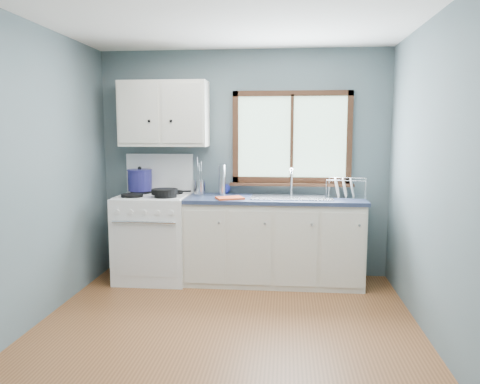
# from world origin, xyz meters

# --- Properties ---
(floor) EXTENTS (3.20, 3.60, 0.02)m
(floor) POSITION_xyz_m (0.00, 0.00, -0.01)
(floor) COLOR brown
(floor) RESTS_ON ground
(ceiling) EXTENTS (3.20, 3.60, 0.02)m
(ceiling) POSITION_xyz_m (0.00, 0.00, 2.51)
(ceiling) COLOR white
(ceiling) RESTS_ON wall_back
(wall_back) EXTENTS (3.20, 0.02, 2.50)m
(wall_back) POSITION_xyz_m (0.00, 1.81, 1.25)
(wall_back) COLOR slate
(wall_back) RESTS_ON ground
(wall_front) EXTENTS (3.20, 0.02, 2.50)m
(wall_front) POSITION_xyz_m (0.00, -1.81, 1.25)
(wall_front) COLOR slate
(wall_front) RESTS_ON ground
(wall_left) EXTENTS (0.02, 3.60, 2.50)m
(wall_left) POSITION_xyz_m (-1.61, 0.00, 1.25)
(wall_left) COLOR slate
(wall_left) RESTS_ON ground
(wall_right) EXTENTS (0.02, 3.60, 2.50)m
(wall_right) POSITION_xyz_m (1.61, 0.00, 1.25)
(wall_right) COLOR slate
(wall_right) RESTS_ON ground
(gas_range) EXTENTS (0.76, 0.69, 1.36)m
(gas_range) POSITION_xyz_m (-0.95, 1.47, 0.49)
(gas_range) COLOR white
(gas_range) RESTS_ON floor
(base_cabinets) EXTENTS (1.85, 0.60, 0.88)m
(base_cabinets) POSITION_xyz_m (0.36, 1.49, 0.41)
(base_cabinets) COLOR silver
(base_cabinets) RESTS_ON floor
(countertop) EXTENTS (1.89, 0.64, 0.04)m
(countertop) POSITION_xyz_m (0.36, 1.49, 0.90)
(countertop) COLOR #202B45
(countertop) RESTS_ON base_cabinets
(sink) EXTENTS (0.84, 0.46, 0.44)m
(sink) POSITION_xyz_m (0.54, 1.49, 0.86)
(sink) COLOR silver
(sink) RESTS_ON countertop
(window) EXTENTS (1.36, 0.10, 1.03)m
(window) POSITION_xyz_m (0.54, 1.77, 1.48)
(window) COLOR #9EC6A8
(window) RESTS_ON wall_back
(upper_cabinets) EXTENTS (0.95, 0.35, 0.70)m
(upper_cabinets) POSITION_xyz_m (-0.85, 1.63, 1.80)
(upper_cabinets) COLOR silver
(upper_cabinets) RESTS_ON wall_back
(skillet) EXTENTS (0.44, 0.33, 0.05)m
(skillet) POSITION_xyz_m (-0.78, 1.33, 0.99)
(skillet) COLOR black
(skillet) RESTS_ON gas_range
(stockpot) EXTENTS (0.30, 0.30, 0.27)m
(stockpot) POSITION_xyz_m (-1.13, 1.60, 1.08)
(stockpot) COLOR navy
(stockpot) RESTS_ON gas_range
(utensil_crock) EXTENTS (0.14, 0.14, 0.41)m
(utensil_crock) POSITION_xyz_m (-0.47, 1.65, 1.00)
(utensil_crock) COLOR silver
(utensil_crock) RESTS_ON countertop
(thermos) EXTENTS (0.09, 0.09, 0.33)m
(thermos) POSITION_xyz_m (-0.22, 1.62, 1.09)
(thermos) COLOR silver
(thermos) RESTS_ON countertop
(soap_bottle) EXTENTS (0.11, 0.11, 0.28)m
(soap_bottle) POSITION_xyz_m (-0.20, 1.73, 1.06)
(soap_bottle) COLOR #1F2AA2
(soap_bottle) RESTS_ON countertop
(dish_towel) EXTENTS (0.32, 0.28, 0.02)m
(dish_towel) POSITION_xyz_m (-0.10, 1.33, 0.93)
(dish_towel) COLOR #C74521
(dish_towel) RESTS_ON countertop
(dish_rack) EXTENTS (0.46, 0.38, 0.21)m
(dish_rack) POSITION_xyz_m (1.10, 1.55, 0.98)
(dish_rack) COLOR silver
(dish_rack) RESTS_ON countertop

